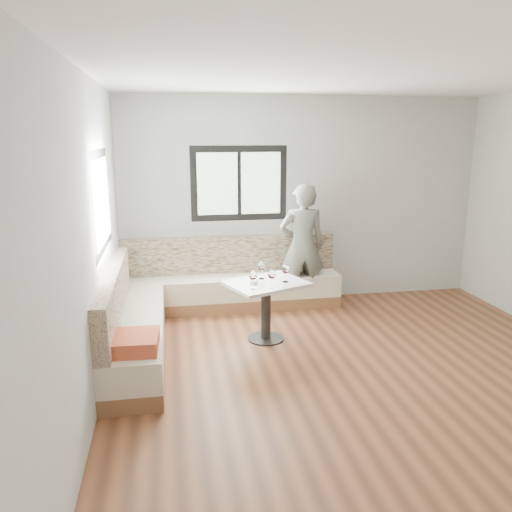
# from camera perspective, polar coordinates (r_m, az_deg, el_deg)

# --- Properties ---
(room) EXTENTS (5.01, 5.01, 2.81)m
(room) POSITION_cam_1_polar(r_m,az_deg,el_deg) (4.67, 12.41, 2.59)
(room) COLOR brown
(room) RESTS_ON ground
(banquette) EXTENTS (2.90, 2.80, 0.95)m
(banquette) POSITION_cam_1_polar(r_m,az_deg,el_deg) (6.09, -7.15, -5.11)
(banquette) COLOR brown
(banquette) RESTS_ON ground
(table) EXTENTS (1.02, 0.92, 0.69)m
(table) POSITION_cam_1_polar(r_m,az_deg,el_deg) (5.62, 1.15, -4.66)
(table) COLOR black
(table) RESTS_ON ground
(person) EXTENTS (0.63, 0.43, 1.67)m
(person) POSITION_cam_1_polar(r_m,az_deg,el_deg) (6.69, 5.30, 1.13)
(person) COLOR #62645C
(person) RESTS_ON ground
(olive_ramekin) EXTENTS (0.09, 0.09, 0.04)m
(olive_ramekin) POSITION_cam_1_polar(r_m,az_deg,el_deg) (5.52, -0.25, -2.95)
(olive_ramekin) COLOR white
(olive_ramekin) RESTS_ON table
(wine_glass_a) EXTENTS (0.09, 0.09, 0.20)m
(wine_glass_a) POSITION_cam_1_polar(r_m,az_deg,el_deg) (5.29, -0.34, -2.29)
(wine_glass_a) COLOR white
(wine_glass_a) RESTS_ON table
(wine_glass_b) EXTENTS (0.09, 0.09, 0.20)m
(wine_glass_b) POSITION_cam_1_polar(r_m,az_deg,el_deg) (5.33, 1.83, -2.16)
(wine_glass_b) COLOR white
(wine_glass_b) RESTS_ON table
(wine_glass_c) EXTENTS (0.09, 0.09, 0.20)m
(wine_glass_c) POSITION_cam_1_polar(r_m,az_deg,el_deg) (5.54, 3.41, -1.57)
(wine_glass_c) COLOR white
(wine_glass_c) RESTS_ON table
(wine_glass_d) EXTENTS (0.09, 0.09, 0.20)m
(wine_glass_d) POSITION_cam_1_polar(r_m,az_deg,el_deg) (5.65, 0.65, -1.23)
(wine_glass_d) COLOR white
(wine_glass_d) RESTS_ON table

